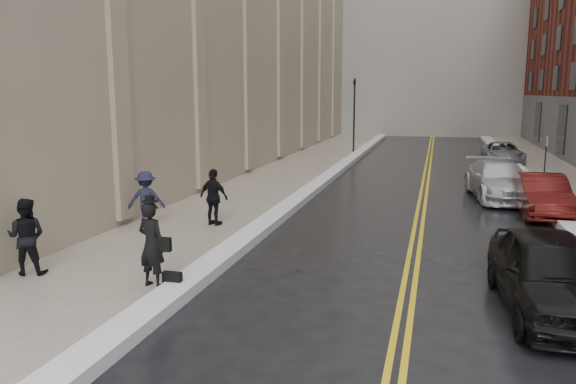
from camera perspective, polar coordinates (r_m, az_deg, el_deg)
The scene contains 16 objects.
ground at distance 9.86m, azimuth -4.27°, elevation -15.54°, with size 160.00×160.00×0.00m, color black.
sidewalk_left at distance 25.84m, azimuth -2.07°, elevation 0.77°, with size 4.00×64.00×0.15m, color gray.
lane_stripe_a at distance 24.76m, azimuth 13.34°, elevation -0.08°, with size 0.12×64.00×0.01m, color gold.
lane_stripe_b at distance 24.75m, azimuth 13.90°, elevation -0.11°, with size 0.12×64.00×0.01m, color gold.
snow_ridge_left at distance 25.26m, azimuth 2.92°, elevation 0.67°, with size 0.70×60.80×0.26m, color white.
snow_ridge_right at distance 25.08m, azimuth 24.31°, elevation -0.24°, with size 0.85×60.80×0.30m, color white.
traffic_signal at distance 38.80m, azimuth 6.74°, elevation 8.29°, with size 0.18×0.15×5.20m.
parking_sign_far at distance 28.95m, azimuth 24.70°, elevation 3.42°, with size 0.06×0.35×2.23m.
car_black at distance 12.13m, azimuth 25.17°, elevation -7.49°, with size 1.88×4.68×1.59m, color black.
car_maroon at distance 21.53m, azimuth 24.37°, elevation -0.29°, with size 1.52×4.36×1.44m, color #490F0D.
car_silver_near at distance 24.26m, azimuth 20.65°, elevation 1.15°, with size 2.13×5.24×1.52m, color #B7BABF.
car_silver_far at distance 36.24m, azimuth 20.97°, elevation 3.71°, with size 2.16×4.69×1.30m, color gray.
pedestrian_main at distance 12.30m, azimuth -13.68°, elevation -5.19°, with size 0.68×0.44×1.86m, color black.
pedestrian_a at distance 14.10m, azimuth -25.05°, elevation -4.11°, with size 0.86×0.67×1.76m, color black.
pedestrian_b at distance 17.82m, azimuth -14.22°, elevation -0.71°, with size 1.12×0.64×1.73m, color #1A1C2F.
pedestrian_c at distance 17.63m, azimuth -7.54°, elevation -0.53°, with size 1.04×0.43×1.77m, color black.
Camera 1 is at (2.97, -8.38, 4.26)m, focal length 35.00 mm.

